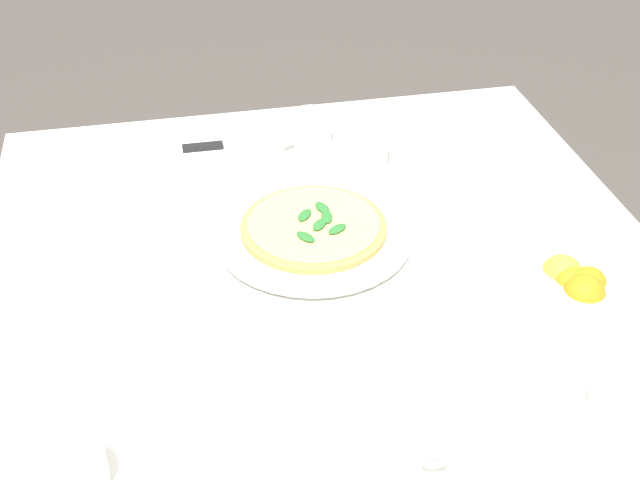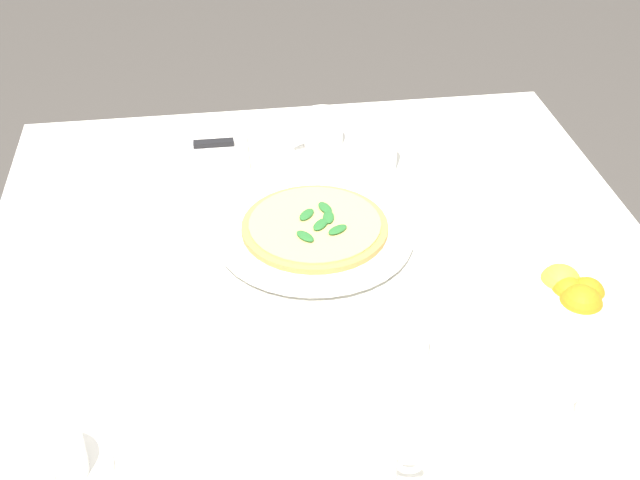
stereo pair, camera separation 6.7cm
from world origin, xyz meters
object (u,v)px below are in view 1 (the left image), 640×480
(dinner_knife, at_px, (175,150))
(pizza_plate, at_px, (314,233))
(coffee_cup_right_edge, at_px, (390,462))
(napkin_folded, at_px, (178,156))
(menu_card, at_px, (615,375))
(citrus_bowl, at_px, (572,288))
(pizza, at_px, (314,226))
(coffee_cup_left_edge, at_px, (74,474))
(water_glass_back_corner, at_px, (369,144))
(coffee_cup_near_right, at_px, (412,340))
(coffee_cup_near_left, at_px, (311,132))

(dinner_knife, bearing_deg, pizza_plate, 124.83)
(coffee_cup_right_edge, bearing_deg, napkin_folded, -76.12)
(menu_card, bearing_deg, citrus_bowl, 58.32)
(pizza_plate, height_order, dinner_knife, dinner_knife)
(pizza, bearing_deg, menu_card, 127.20)
(pizza_plate, relative_size, citrus_bowl, 2.13)
(coffee_cup_right_edge, bearing_deg, coffee_cup_left_edge, -8.86)
(coffee_cup_right_edge, height_order, water_glass_back_corner, water_glass_back_corner)
(coffee_cup_near_right, bearing_deg, water_glass_back_corner, -97.83)
(water_glass_back_corner, height_order, napkin_folded, water_glass_back_corner)
(pizza, height_order, coffee_cup_near_right, coffee_cup_near_right)
(pizza_plate, xyz_separation_m, citrus_bowl, (-0.33, 0.23, 0.02))
(pizza_plate, relative_size, menu_card, 3.80)
(citrus_bowl, relative_size, menu_card, 1.78)
(pizza, height_order, dinner_knife, pizza)
(water_glass_back_corner, relative_size, menu_card, 1.27)
(coffee_cup_near_right, xyz_separation_m, dinner_knife, (0.28, -0.59, -0.01))
(coffee_cup_right_edge, distance_m, coffee_cup_near_right, 0.20)
(coffee_cup_near_left, height_order, citrus_bowl, coffee_cup_near_left)
(napkin_folded, bearing_deg, coffee_cup_near_right, 115.72)
(napkin_folded, height_order, dinner_knife, dinner_knife)
(citrus_bowl, bearing_deg, coffee_cup_near_left, -62.27)
(dinner_knife, bearing_deg, citrus_bowl, 135.82)
(coffee_cup_near_left, xyz_separation_m, dinner_knife, (0.26, 0.00, -0.01))
(pizza_plate, distance_m, citrus_bowl, 0.41)
(coffee_cup_right_edge, distance_m, water_glass_back_corner, 0.70)
(pizza_plate, xyz_separation_m, pizza, (-0.00, 0.00, 0.01))
(napkin_folded, relative_size, citrus_bowl, 1.48)
(pizza, height_order, coffee_cup_left_edge, coffee_cup_left_edge)
(coffee_cup_near_left, xyz_separation_m, citrus_bowl, (-0.28, 0.53, -0.00))
(coffee_cup_near_left, bearing_deg, citrus_bowl, 117.73)
(pizza, height_order, coffee_cup_near_left, coffee_cup_near_left)
(coffee_cup_left_edge, xyz_separation_m, dinner_knife, (-0.16, -0.72, -0.00))
(water_glass_back_corner, bearing_deg, coffee_cup_near_right, 82.17)
(pizza_plate, relative_size, coffee_cup_left_edge, 2.42)
(pizza, bearing_deg, coffee_cup_left_edge, 49.67)
(coffee_cup_near_left, relative_size, coffee_cup_near_right, 1.00)
(coffee_cup_right_edge, xyz_separation_m, water_glass_back_corner, (-0.15, -0.68, 0.02))
(dinner_knife, distance_m, menu_card, 0.87)
(citrus_bowl, bearing_deg, dinner_knife, -44.54)
(coffee_cup_left_edge, relative_size, citrus_bowl, 0.88)
(water_glass_back_corner, relative_size, napkin_folded, 0.48)
(pizza, bearing_deg, dinner_knife, -55.51)
(coffee_cup_left_edge, height_order, water_glass_back_corner, water_glass_back_corner)
(pizza, bearing_deg, water_glass_back_corner, -125.12)
(coffee_cup_left_edge, height_order, napkin_folded, coffee_cup_left_edge)
(pizza, distance_m, coffee_cup_near_right, 0.30)
(pizza_plate, relative_size, coffee_cup_right_edge, 2.43)
(dinner_knife, relative_size, citrus_bowl, 1.30)
(coffee_cup_near_left, bearing_deg, water_glass_back_corner, 132.68)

